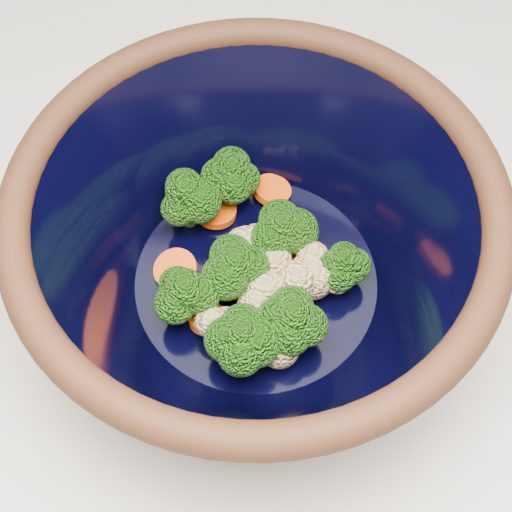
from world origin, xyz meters
name	(u,v)px	position (x,y,z in m)	size (l,w,h in m)	color
counter	(332,494)	(0.00, 0.00, 0.45)	(1.20, 1.20, 0.90)	silver
mixing_bowl	(256,246)	(-0.10, 0.04, 0.98)	(0.40, 0.40, 0.14)	black
vegetable_pile	(250,267)	(-0.10, 0.04, 0.96)	(0.15, 0.17, 0.05)	#608442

